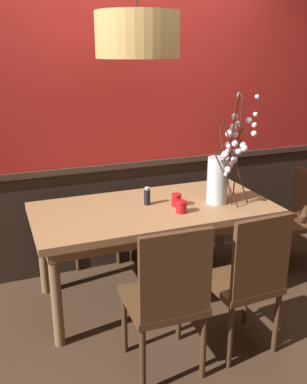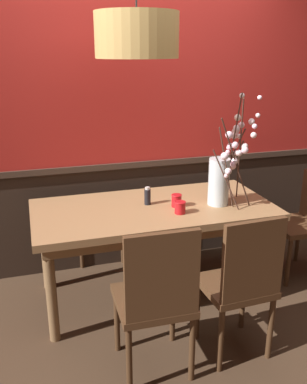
{
  "view_description": "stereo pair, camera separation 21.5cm",
  "coord_description": "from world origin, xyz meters",
  "px_view_note": "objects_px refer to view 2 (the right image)",
  "views": [
    {
      "loc": [
        -1.06,
        -2.74,
        1.86
      ],
      "look_at": [
        0.0,
        0.0,
        0.86
      ],
      "focal_mm": 39.46,
      "sensor_mm": 36.0,
      "label": 1
    },
    {
      "loc": [
        -0.85,
        -2.81,
        1.86
      ],
      "look_at": [
        0.0,
        0.0,
        0.86
      ],
      "focal_mm": 39.46,
      "sensor_mm": 36.0,
      "label": 2
    }
  ],
  "objects_px": {
    "vase_with_blossoms": "(223,175)",
    "candle_holder_nearer_edge": "(177,201)",
    "chair_far_side_right": "(151,197)",
    "chair_head_east_end": "(304,219)",
    "dining_table": "(153,217)",
    "chair_far_side_left": "(97,203)",
    "pendant_lamp": "(137,35)",
    "chair_near_side_right": "(242,281)",
    "candle_holder_nearer_center": "(180,207)",
    "condiment_bottle": "(148,196)",
    "chair_near_side_left": "(156,296)"
  },
  "relations": [
    {
      "from": "chair_far_side_left",
      "to": "chair_head_east_end",
      "type": "height_order",
      "value": "chair_far_side_left"
    },
    {
      "from": "vase_with_blossoms",
      "to": "chair_far_side_right",
      "type": "bearing_deg",
      "value": 107.2
    },
    {
      "from": "chair_near_side_left",
      "to": "dining_table",
      "type": "bearing_deg",
      "value": 74.16
    },
    {
      "from": "pendant_lamp",
      "to": "condiment_bottle",
      "type": "bearing_deg",
      "value": 41.18
    },
    {
      "from": "chair_far_side_left",
      "to": "candle_holder_nearer_edge",
      "type": "height_order",
      "value": "chair_far_side_left"
    },
    {
      "from": "chair_far_side_left",
      "to": "chair_head_east_end",
      "type": "relative_size",
      "value": 1.03
    },
    {
      "from": "condiment_bottle",
      "to": "pendant_lamp",
      "type": "xyz_separation_m",
      "value": [
        -0.09,
        -0.08,
        1.13
      ]
    },
    {
      "from": "vase_with_blossoms",
      "to": "condiment_bottle",
      "type": "relative_size",
      "value": 6.05
    },
    {
      "from": "chair_far_side_left",
      "to": "vase_with_blossoms",
      "type": "relative_size",
      "value": 1.1
    },
    {
      "from": "vase_with_blossoms",
      "to": "candle_holder_nearer_edge",
      "type": "distance_m",
      "value": 0.39
    },
    {
      "from": "chair_near_side_right",
      "to": "chair_far_side_right",
      "type": "height_order",
      "value": "chair_near_side_right"
    },
    {
      "from": "vase_with_blossoms",
      "to": "candle_holder_nearer_edge",
      "type": "bearing_deg",
      "value": 172.26
    },
    {
      "from": "vase_with_blossoms",
      "to": "candle_holder_nearer_center",
      "type": "height_order",
      "value": "vase_with_blossoms"
    },
    {
      "from": "chair_near_side_left",
      "to": "candle_holder_nearer_edge",
      "type": "bearing_deg",
      "value": 62.97
    },
    {
      "from": "condiment_bottle",
      "to": "candle_holder_nearer_edge",
      "type": "bearing_deg",
      "value": -29.59
    },
    {
      "from": "condiment_bottle",
      "to": "chair_near_side_left",
      "type": "bearing_deg",
      "value": -103.08
    },
    {
      "from": "dining_table",
      "to": "chair_near_side_left",
      "type": "height_order",
      "value": "chair_near_side_left"
    },
    {
      "from": "chair_near_side_right",
      "to": "vase_with_blossoms",
      "type": "bearing_deg",
      "value": 74.69
    },
    {
      "from": "dining_table",
      "to": "vase_with_blossoms",
      "type": "distance_m",
      "value": 0.6
    },
    {
      "from": "vase_with_blossoms",
      "to": "candle_holder_nearer_edge",
      "type": "relative_size",
      "value": 8.72
    },
    {
      "from": "dining_table",
      "to": "chair_near_side_left",
      "type": "relative_size",
      "value": 1.82
    },
    {
      "from": "chair_near_side_right",
      "to": "candle_holder_nearer_edge",
      "type": "height_order",
      "value": "chair_near_side_right"
    },
    {
      "from": "chair_near_side_right",
      "to": "candle_holder_nearer_edge",
      "type": "relative_size",
      "value": 10.2
    },
    {
      "from": "candle_holder_nearer_edge",
      "to": "condiment_bottle",
      "type": "xyz_separation_m",
      "value": [
        -0.19,
        0.11,
        0.02
      ]
    },
    {
      "from": "vase_with_blossoms",
      "to": "candle_holder_nearer_edge",
      "type": "xyz_separation_m",
      "value": [
        -0.34,
        0.05,
        -0.18
      ]
    },
    {
      "from": "chair_head_east_end",
      "to": "dining_table",
      "type": "bearing_deg",
      "value": 178.65
    },
    {
      "from": "chair_far_side_left",
      "to": "vase_with_blossoms",
      "type": "distance_m",
      "value": 1.31
    },
    {
      "from": "dining_table",
      "to": "vase_with_blossoms",
      "type": "height_order",
      "value": "vase_with_blossoms"
    },
    {
      "from": "candle_holder_nearer_edge",
      "to": "chair_near_side_left",
      "type": "bearing_deg",
      "value": -117.03
    },
    {
      "from": "chair_far_side_right",
      "to": "chair_far_side_left",
      "type": "height_order",
      "value": "chair_far_side_right"
    },
    {
      "from": "vase_with_blossoms",
      "to": "condiment_bottle",
      "type": "xyz_separation_m",
      "value": [
        -0.53,
        0.16,
        -0.17
      ]
    },
    {
      "from": "chair_far_side_right",
      "to": "vase_with_blossoms",
      "type": "distance_m",
      "value": 1.06
    },
    {
      "from": "chair_near_side_right",
      "to": "chair_head_east_end",
      "type": "height_order",
      "value": "chair_near_side_right"
    },
    {
      "from": "chair_near_side_right",
      "to": "chair_near_side_left",
      "type": "bearing_deg",
      "value": -179.36
    },
    {
      "from": "chair_near_side_right",
      "to": "candle_holder_nearer_center",
      "type": "xyz_separation_m",
      "value": [
        -0.16,
        0.64,
        0.26
      ]
    },
    {
      "from": "chair_far_side_right",
      "to": "chair_head_east_end",
      "type": "height_order",
      "value": "chair_far_side_right"
    },
    {
      "from": "chair_near_side_right",
      "to": "candle_holder_nearer_edge",
      "type": "distance_m",
      "value": 0.83
    },
    {
      "from": "candle_holder_nearer_edge",
      "to": "chair_far_side_left",
      "type": "bearing_deg",
      "value": 117.04
    },
    {
      "from": "chair_head_east_end",
      "to": "condiment_bottle",
      "type": "relative_size",
      "value": 6.42
    },
    {
      "from": "vase_with_blossoms",
      "to": "pendant_lamp",
      "type": "xyz_separation_m",
      "value": [
        -0.62,
        0.08,
        0.96
      ]
    },
    {
      "from": "candle_holder_nearer_center",
      "to": "candle_holder_nearer_edge",
      "type": "distance_m",
      "value": 0.14
    },
    {
      "from": "chair_head_east_end",
      "to": "vase_with_blossoms",
      "type": "height_order",
      "value": "vase_with_blossoms"
    },
    {
      "from": "chair_head_east_end",
      "to": "vase_with_blossoms",
      "type": "relative_size",
      "value": 1.06
    },
    {
      "from": "chair_head_east_end",
      "to": "chair_far_side_left",
      "type": "bearing_deg",
      "value": 151.75
    },
    {
      "from": "chair_far_side_left",
      "to": "candle_holder_nearer_center",
      "type": "height_order",
      "value": "chair_far_side_left"
    },
    {
      "from": "chair_far_side_right",
      "to": "vase_with_blossoms",
      "type": "xyz_separation_m",
      "value": [
        0.28,
        -0.92,
        0.46
      ]
    },
    {
      "from": "chair_near_side_left",
      "to": "condiment_bottle",
      "type": "relative_size",
      "value": 7.15
    },
    {
      "from": "chair_far_side_right",
      "to": "vase_with_blossoms",
      "type": "bearing_deg",
      "value": -72.8
    },
    {
      "from": "chair_far_side_left",
      "to": "pendant_lamp",
      "type": "relative_size",
      "value": 0.81
    },
    {
      "from": "vase_with_blossoms",
      "to": "pendant_lamp",
      "type": "distance_m",
      "value": 1.15
    }
  ]
}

